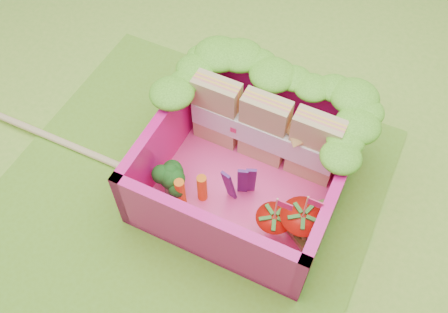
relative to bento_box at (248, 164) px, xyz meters
name	(u,v)px	position (x,y,z in m)	size (l,w,h in m)	color
ground	(184,200)	(-0.36, -0.30, -0.31)	(14.00, 14.00, 0.00)	#7AB934
placemat	(184,199)	(-0.36, -0.30, -0.29)	(2.60, 2.60, 0.03)	#6AA525
bento_floor	(246,183)	(0.00, 0.00, -0.25)	(1.30, 1.30, 0.05)	#F73F8B
bento_box	(248,164)	(0.00, 0.00, 0.00)	(1.30, 1.30, 0.55)	#E4137B
lettuce_ruffle	(278,85)	(0.00, 0.47, 0.33)	(1.43, 0.76, 0.11)	#358217
sandwich_stack	(265,130)	(0.01, 0.28, 0.07)	(1.08, 0.18, 0.59)	tan
broccoli	(172,180)	(-0.42, -0.31, -0.05)	(0.34, 0.34, 0.25)	#589447
carrot_sticks	(191,190)	(-0.28, -0.31, -0.10)	(0.19, 0.17, 0.26)	#ED5C14
purple_wedges	(241,182)	(0.01, -0.14, -0.04)	(0.19, 0.14, 0.38)	#4C1C63
strawberry_left	(273,226)	(0.33, -0.31, -0.10)	(0.24, 0.24, 0.48)	red
strawberry_right	(300,226)	(0.49, -0.25, -0.07)	(0.29, 0.29, 0.53)	red
snap_peas	(305,223)	(0.50, -0.14, -0.20)	(0.31, 0.49, 0.05)	#54A233
chopsticks	(57,140)	(-1.48, -0.28, -0.25)	(2.46, 0.08, 0.04)	#E2B27C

